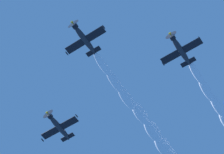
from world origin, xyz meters
The scene contains 4 objects.
airplane_lead centered at (3.02, 3.23, 79.20)m, with size 7.35×8.15×2.98m.
airplane_left_wingman centered at (-5.11, 18.61, 80.51)m, with size 7.37×8.17×2.71m.
airplane_right_wingman centered at (-11.36, -7.54, 79.51)m, with size 7.35×8.17×2.99m.
smoke_trail_lead centered at (-21.40, 9.17, 81.47)m, with size 34.66×10.32×5.55m.
Camera 1 is at (19.98, 14.71, 1.96)m, focal length 72.58 mm.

